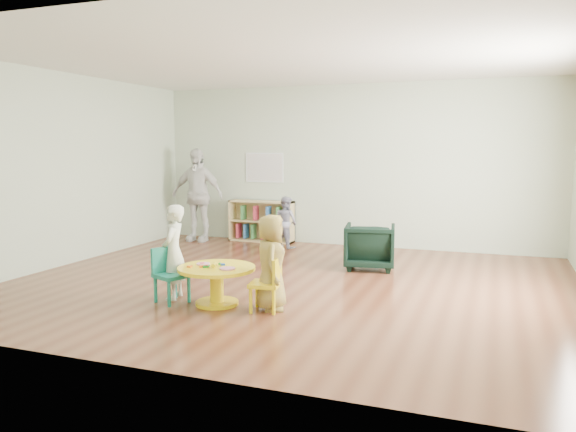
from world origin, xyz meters
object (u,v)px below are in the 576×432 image
object	(u,v)px
kid_chair_left	(169,273)
adult_caretaker	(197,195)
child_right	(271,262)
kid_chair_right	(269,282)
toddler	(286,222)
activity_table	(217,278)
armchair	(370,246)
bookshelf	(261,221)
child_left	(174,252)

from	to	relation	value
kid_chair_left	adult_caretaker	distance (m)	4.15
child_right	kid_chair_right	bearing A→B (deg)	158.38
kid_chair_left	toddler	bearing A→B (deg)	-156.94
activity_table	child_right	bearing A→B (deg)	3.31
armchair	adult_caretaker	xyz separation A→B (m)	(-3.48, 1.24, 0.53)
activity_table	armchair	world-z (taller)	armchair
child_right	adult_caretaker	xyz separation A→B (m)	(-2.93, 3.61, 0.34)
toddler	adult_caretaker	world-z (taller)	adult_caretaker
kid_chair_right	bookshelf	size ratio (longest dim) A/B	0.48
kid_chair_left	child_right	size ratio (longest dim) A/B	0.60
activity_table	kid_chair_left	xyz separation A→B (m)	(-0.55, -0.08, 0.03)
armchair	child_left	distance (m)	2.94
child_right	adult_caretaker	world-z (taller)	adult_caretaker
activity_table	bookshelf	bearing A→B (deg)	106.39
kid_chair_right	child_left	distance (m)	1.23
activity_table	kid_chair_right	distance (m)	0.63
activity_table	child_left	xyz separation A→B (m)	(-0.57, 0.06, 0.25)
child_right	adult_caretaker	distance (m)	4.66
child_left	toddler	size ratio (longest dim) A/B	1.22
kid_chair_right	armchair	xyz separation A→B (m)	(0.55, 2.43, 0.01)
activity_table	bookshelf	size ratio (longest dim) A/B	0.71
armchair	child_left	world-z (taller)	child_left
armchair	toddler	xyz separation A→B (m)	(-1.70, 1.14, 0.12)
activity_table	bookshelf	world-z (taller)	bookshelf
adult_caretaker	armchair	bearing A→B (deg)	-21.69
toddler	activity_table	bearing A→B (deg)	125.26
child_right	kid_chair_left	bearing A→B (deg)	73.40
toddler	bookshelf	bearing A→B (deg)	-9.61
kid_chair_right	child_right	distance (m)	0.21
activity_table	toddler	world-z (taller)	toddler
armchair	child_left	xyz separation A→B (m)	(-1.76, -2.35, 0.22)
child_left	adult_caretaker	bearing A→B (deg)	-168.34
kid_chair_right	child_left	size ratio (longest dim) A/B	0.53
child_left	armchair	bearing A→B (deg)	129.16
kid_chair_right	armchair	world-z (taller)	armchair
armchair	activity_table	bearing A→B (deg)	54.06
activity_table	kid_chair_left	bearing A→B (deg)	-172.05
activity_table	armchair	bearing A→B (deg)	63.75
kid_chair_right	bookshelf	distance (m)	4.45
activity_table	adult_caretaker	xyz separation A→B (m)	(-2.30, 3.65, 0.56)
kid_chair_right	child_left	world-z (taller)	child_left
activity_table	bookshelf	xyz separation A→B (m)	(-1.19, 4.04, 0.07)
armchair	toddler	world-z (taller)	toddler
kid_chair_left	adult_caretaker	xyz separation A→B (m)	(-1.75, 3.72, 0.52)
kid_chair_left	child_right	distance (m)	1.20
toddler	adult_caretaker	xyz separation A→B (m)	(-1.78, 0.11, 0.41)
armchair	child_right	world-z (taller)	child_right
toddler	adult_caretaker	distance (m)	1.83
activity_table	kid_chair_right	size ratio (longest dim) A/B	1.48
kid_chair_left	bookshelf	distance (m)	4.16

